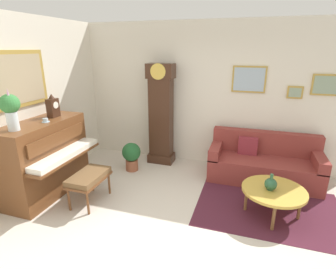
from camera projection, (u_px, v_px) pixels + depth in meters
ground_plane at (172, 234)px, 3.48m from camera, size 6.40×6.00×0.10m
wall_left at (1, 113)px, 3.78m from camera, size 0.13×4.90×2.80m
wall_back at (209, 95)px, 5.19m from camera, size 5.30×0.13×2.80m
area_rug at (268, 208)px, 3.94m from camera, size 2.10×1.50×0.01m
piano at (45, 158)px, 4.21m from camera, size 0.87×1.44×1.22m
piano_bench at (89, 178)px, 4.01m from camera, size 0.42×0.70×0.48m
grandfather_clock at (161, 117)px, 5.30m from camera, size 0.52×0.34×2.03m
couch at (263, 163)px, 4.76m from camera, size 1.90×0.80×0.84m
coffee_table at (274, 191)px, 3.69m from camera, size 0.88×0.88×0.41m
mantel_clock at (53, 107)px, 4.25m from camera, size 0.13×0.18×0.38m
flower_vase at (10, 108)px, 3.50m from camera, size 0.26×0.26×0.58m
teacup at (45, 121)px, 3.99m from camera, size 0.12×0.12×0.06m
green_jug at (271, 184)px, 3.64m from camera, size 0.17×0.17×0.24m
potted_plant at (131, 155)px, 5.10m from camera, size 0.36×0.36×0.56m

